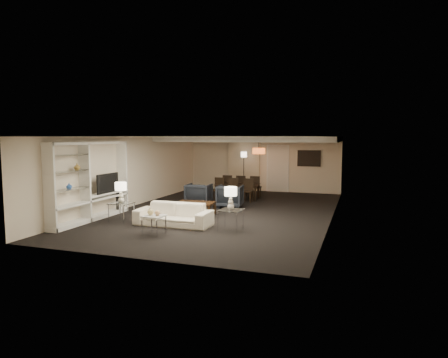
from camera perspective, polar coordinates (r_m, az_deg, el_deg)
floor at (r=13.41m, az=0.00°, el=-4.68°), size 11.00×11.00×0.00m
ceiling at (r=13.17m, az=0.00°, el=6.07°), size 7.00×11.00×0.02m
wall_back at (r=18.50m, az=5.58°, el=2.15°), size 7.00×0.02×2.50m
wall_front at (r=8.27m, az=-12.57°, el=-2.73°), size 7.00×0.02×2.50m
wall_left at (r=14.75m, az=-12.97°, el=1.04°), size 0.02×11.00×2.50m
wall_right at (r=12.54m, az=15.30°, el=0.14°), size 0.02×11.00×2.50m
ceiling_soffit at (r=16.52m, az=3.99°, el=5.69°), size 7.00×4.00×0.20m
curtains at (r=18.66m, az=2.83°, el=2.04°), size 1.50×0.12×2.40m
door at (r=18.34m, az=7.68°, el=1.46°), size 0.90×0.05×2.10m
painting at (r=18.07m, az=12.05°, el=2.90°), size 0.95×0.04×0.65m
media_unit at (r=12.52m, az=-18.53°, el=-0.32°), size 0.38×3.40×2.35m
pendant_light at (r=16.46m, az=4.99°, el=4.01°), size 0.52×0.52×0.24m
sofa at (r=11.37m, az=-7.25°, el=-5.05°), size 2.16×0.85×0.63m
coffee_table at (r=12.81m, az=-4.07°, el=-4.23°), size 1.23×0.77×0.43m
armchair_left at (r=14.56m, az=-3.62°, el=-2.23°), size 0.95×0.97×0.80m
armchair_right at (r=14.14m, az=0.88°, el=-2.47°), size 0.95×0.97×0.80m
side_table_left at (r=12.21m, az=-14.44°, el=-4.61°), size 0.63×0.63×0.55m
side_table_right at (r=10.74m, az=0.95°, el=-5.86°), size 0.61×0.61×0.55m
table_lamp_left at (r=12.12m, az=-14.51°, el=-1.89°), size 0.35×0.35×0.61m
table_lamp_right at (r=10.64m, az=0.96°, el=-2.78°), size 0.34×0.34×0.61m
marble_table at (r=10.43m, az=-9.94°, el=-6.48°), size 0.53×0.53×0.49m
gold_gourd_a at (r=10.41m, az=-10.46°, el=-4.68°), size 0.16×0.16×0.16m
gold_gourd_b at (r=10.32m, az=-9.48°, el=-4.81°), size 0.14×0.14×0.14m
television at (r=13.03m, az=-16.67°, el=-0.56°), size 1.06×0.14×0.61m
vase_blue at (r=11.81m, az=-21.26°, el=-0.93°), size 0.16×0.16×0.17m
vase_amber at (r=12.03m, az=-20.26°, el=1.66°), size 0.18×0.18×0.18m
floor_speaker at (r=13.53m, az=-14.89°, el=-2.73°), size 0.14×0.14×0.96m
dining_table at (r=16.05m, az=1.91°, el=-1.81°), size 1.83×1.16×0.61m
chair_nl at (r=15.61m, az=-0.90°, el=-1.49°), size 0.44×0.44×0.90m
chair_nm at (r=15.41m, az=1.20°, el=-1.58°), size 0.47×0.47×0.90m
chair_nr at (r=15.24m, az=3.35°, el=-1.68°), size 0.42×0.42×0.90m
chair_fl at (r=16.82m, az=0.61°, el=-0.94°), size 0.46×0.46×0.90m
chair_fm at (r=16.64m, az=2.57°, el=-1.02°), size 0.42×0.42×0.90m
chair_fr at (r=16.49m, az=4.57°, el=-1.10°), size 0.42×0.42×0.90m
floor_lamp at (r=18.10m, az=2.83°, el=1.01°), size 0.34×0.34×1.83m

